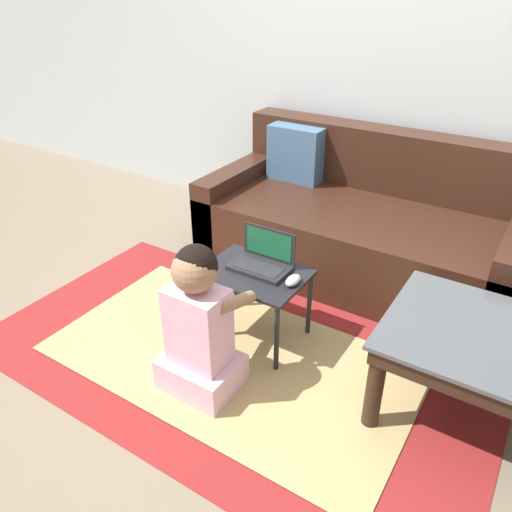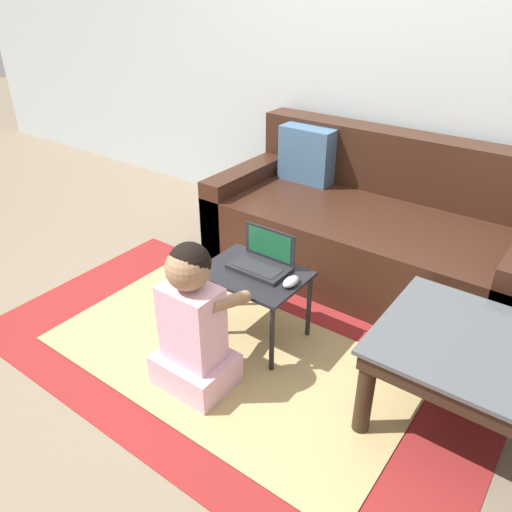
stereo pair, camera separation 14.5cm
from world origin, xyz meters
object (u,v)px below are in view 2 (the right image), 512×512
(laptop_desk, at_px, (254,281))
(person_seated, at_px, (193,324))
(laptop, at_px, (262,262))
(couch, at_px, (371,229))
(computer_mouse, at_px, (291,282))

(laptop_desk, xyz_separation_m, person_seated, (-0.01, -0.43, 0.00))
(laptop, distance_m, person_seated, 0.49)
(couch, distance_m, laptop, 0.93)
(couch, xyz_separation_m, person_seated, (-0.18, -1.39, 0.05))
(couch, xyz_separation_m, laptop, (-0.17, -0.91, 0.13))
(laptop_desk, xyz_separation_m, laptop, (0.01, 0.06, 0.09))
(computer_mouse, bearing_deg, person_seated, -115.69)
(laptop, xyz_separation_m, person_seated, (-0.01, -0.49, -0.08))
(laptop_desk, bearing_deg, laptop, 82.74)
(laptop_desk, bearing_deg, couch, 79.65)
(couch, xyz_separation_m, computer_mouse, (0.03, -0.95, 0.12))
(laptop, bearing_deg, couch, 79.46)
(laptop, height_order, computer_mouse, laptop)
(computer_mouse, bearing_deg, couch, 91.87)
(couch, xyz_separation_m, laptop_desk, (-0.18, -0.96, 0.05))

